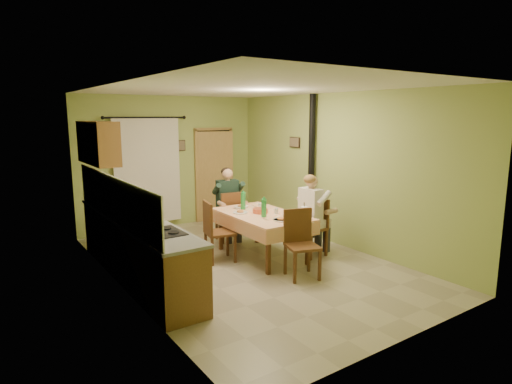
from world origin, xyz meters
TOP-DOWN VIEW (x-y plane):
  - floor at (0.00, 0.00)m, footprint 4.00×6.00m
  - room_shell at (0.00, 0.00)m, footprint 4.04×6.04m
  - kitchen_run at (-1.71, 0.40)m, footprint 0.64×3.64m
  - upper_cabinets at (-1.82, 1.70)m, footprint 0.35×1.40m
  - curtain at (-0.55, 2.90)m, footprint 1.70×0.07m
  - doorway at (1.04, 2.93)m, footprint 0.96×0.24m
  - dining_table at (0.40, 0.14)m, footprint 1.09×1.78m
  - tableware at (0.41, 0.03)m, footprint 0.85×1.61m
  - chair_far at (0.42, 1.28)m, footprint 0.48×0.48m
  - chair_near at (0.35, -0.97)m, footprint 0.56×0.56m
  - chair_right at (1.16, -0.28)m, footprint 0.45×0.45m
  - chair_left at (-0.31, 0.37)m, footprint 0.53×0.53m
  - man_far at (0.42, 1.29)m, footprint 0.62×0.52m
  - man_right at (1.14, -0.28)m, footprint 0.48×0.60m
  - stove_flue at (1.90, 0.60)m, footprint 0.24×0.24m
  - picture_back at (0.25, 2.97)m, footprint 0.19×0.03m
  - picture_right at (1.97, 1.20)m, footprint 0.03×0.31m

SIDE VIEW (x-z plane):
  - floor at x=0.00m, z-range -0.01..0.01m
  - chair_far at x=0.42m, z-range -0.20..0.78m
  - chair_right at x=1.16m, z-range -0.20..0.79m
  - chair_left at x=-0.31m, z-range -0.21..0.80m
  - chair_near at x=0.35m, z-range -0.21..0.80m
  - dining_table at x=0.40m, z-range 0.00..0.76m
  - kitchen_run at x=-1.71m, z-range -0.30..1.26m
  - tableware at x=0.41m, z-range 0.66..0.99m
  - man_far at x=0.42m, z-range 0.18..1.57m
  - man_right at x=1.14m, z-range 0.18..1.57m
  - stove_flue at x=1.90m, z-range -0.38..2.42m
  - doorway at x=1.04m, z-range -0.02..2.13m
  - curtain at x=-0.55m, z-range 0.15..2.37m
  - picture_back at x=0.25m, z-range 1.64..1.86m
  - room_shell at x=0.00m, z-range 0.41..3.23m
  - picture_right at x=1.97m, z-range 1.75..1.96m
  - upper_cabinets at x=-1.82m, z-range 1.60..2.30m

